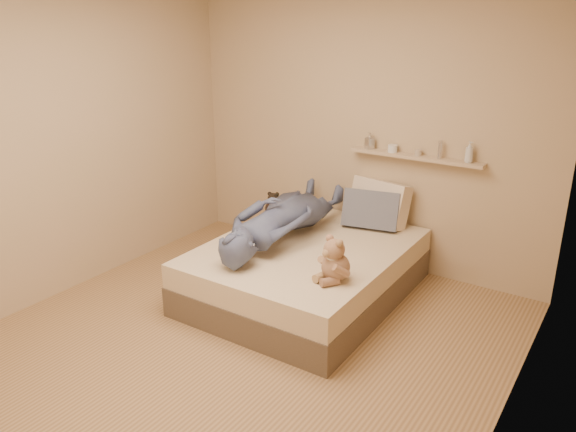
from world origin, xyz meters
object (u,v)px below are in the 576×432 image
Objects in this scene: wall_shelf at (415,157)px; teddy_bear at (334,263)px; pillow_cream at (379,202)px; game_console at (243,247)px; person at (281,217)px; dark_plush at (274,206)px; bed at (306,270)px; pillow_grey at (371,210)px.

teddy_bear is at bearing -91.86° from wall_shelf.
game_console is at bearing -108.41° from pillow_cream.
teddy_bear is 0.21× the size of person.
dark_plush is at bearing -51.78° from person.
bed is 1.58× the size of wall_shelf.
wall_shelf reaches higher than pillow_cream.
game_console is 0.73× the size of dark_plush.
wall_shelf is (0.04, 1.35, 0.51)m from teddy_bear.
pillow_grey is at bearing -94.15° from pillow_cream.
wall_shelf is (0.75, 1.51, 0.49)m from game_console.
pillow_cream is 0.33× the size of person.
teddy_bear is 1.44m from wall_shelf.
teddy_bear is at bearing 12.35° from game_console.
bed is at bearing -34.23° from dark_plush.
pillow_cream reaches higher than dark_plush.
wall_shelf is (0.28, 0.08, 0.45)m from pillow_cream.
wall_shelf reaches higher than game_console.
game_console is 0.54× the size of teddy_bear.
game_console reaches higher than bed.
game_console is at bearing -167.65° from teddy_bear.
pillow_cream is 0.97m from person.
teddy_bear is 0.29× the size of wall_shelf.
person is (-0.07, 0.62, 0.04)m from game_console.
teddy_bear reaches higher than bed.
game_console is 1.37m from pillow_grey.
pillow_cream is at bearing 100.47° from teddy_bear.
pillow_grey reaches higher than teddy_bear.
person is (0.36, -0.40, 0.09)m from dark_plush.
pillow_cream reaches higher than person.
dark_plush is at bearing 112.61° from game_console.
dark_plush is at bearing -156.09° from pillow_cream.
wall_shelf is at bearing 63.41° from game_console.
pillow_grey is at bearing 16.26° from dark_plush.
dark_plush is (-0.43, 1.03, -0.05)m from game_console.
wall_shelf is (1.18, 0.48, 0.54)m from dark_plush.
dark_plush is at bearing 145.77° from bed.
pillow_cream is (0.27, 0.83, 0.43)m from bed.
pillow_cream is (-0.24, 1.27, 0.06)m from teddy_bear.
person is (-0.78, 0.47, 0.05)m from teddy_bear.
game_console is at bearing -67.39° from dark_plush.
person is (-0.53, -0.66, 0.03)m from pillow_grey.
pillow_grey is at bearing 69.30° from bed.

